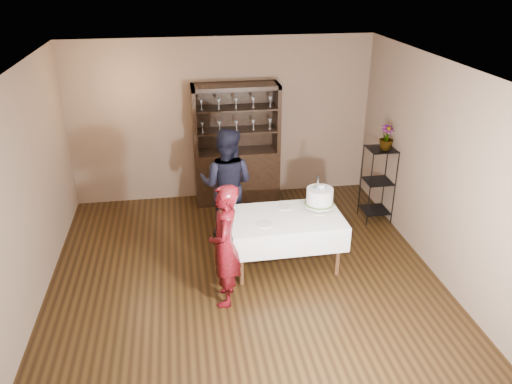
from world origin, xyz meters
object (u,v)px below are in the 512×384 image
(man, at_px, (227,184))
(potted_plant, at_px, (387,137))
(woman, at_px, (225,246))
(cake, at_px, (320,198))
(china_hutch, at_px, (237,163))
(plant_etagere, at_px, (378,181))
(cake_table, at_px, (285,228))

(man, relative_size, potted_plant, 4.44)
(woman, height_order, cake, woman)
(china_hutch, height_order, man, china_hutch)
(plant_etagere, xyz_separation_m, cake, (-1.25, -1.05, 0.31))
(cake_table, distance_m, potted_plant, 2.20)
(cake, bearing_deg, man, 142.29)
(woman, bearing_deg, cake_table, 134.83)
(cake_table, xyz_separation_m, woman, (-0.86, -0.64, 0.20))
(man, height_order, cake, man)
(plant_etagere, height_order, man, man)
(cake_table, bearing_deg, potted_plant, 30.95)
(cake_table, distance_m, woman, 1.09)
(china_hutch, relative_size, man, 1.19)
(plant_etagere, bearing_deg, potted_plant, -41.60)
(potted_plant, bearing_deg, woman, -146.99)
(china_hutch, height_order, cake, china_hutch)
(china_hutch, distance_m, potted_plant, 2.49)
(cake, bearing_deg, china_hutch, 111.68)
(cake_table, relative_size, man, 0.89)
(cake, bearing_deg, potted_plant, 38.03)
(plant_etagere, relative_size, cake_table, 0.80)
(china_hutch, relative_size, woman, 1.31)
(woman, xyz_separation_m, potted_plant, (2.61, 1.69, 0.61))
(woman, xyz_separation_m, cake, (1.32, 0.69, 0.19))
(woman, relative_size, potted_plant, 4.03)
(woman, distance_m, potted_plant, 3.17)
(man, relative_size, cake, 3.13)
(cake, bearing_deg, plant_etagere, 39.98)
(woman, distance_m, man, 1.57)
(cake_table, bearing_deg, cake, 5.25)
(china_hutch, relative_size, potted_plant, 5.27)
(cake, xyz_separation_m, potted_plant, (1.29, 1.01, 0.42))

